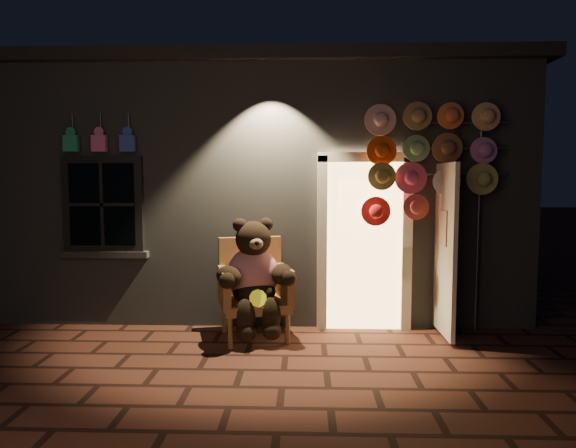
{
  "coord_description": "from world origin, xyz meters",
  "views": [
    {
      "loc": [
        0.62,
        -4.86,
        1.86
      ],
      "look_at": [
        0.42,
        1.0,
        1.35
      ],
      "focal_mm": 32.0,
      "sensor_mm": 36.0,
      "label": 1
    }
  ],
  "objects": [
    {
      "name": "shop_building",
      "position": [
        0.0,
        3.99,
        1.74
      ],
      "size": [
        7.3,
        5.95,
        3.51
      ],
      "color": "slate",
      "rests_on": "ground"
    },
    {
      "name": "hat_rack",
      "position": [
        2.07,
        1.28,
        2.11
      ],
      "size": [
        1.69,
        0.22,
        2.76
      ],
      "color": "#59595E",
      "rests_on": "ground"
    },
    {
      "name": "ground",
      "position": [
        0.0,
        0.0,
        0.0
      ],
      "size": [
        60.0,
        60.0,
        0.0
      ],
      "primitive_type": "plane",
      "color": "#512A1F",
      "rests_on": "ground"
    },
    {
      "name": "teddy_bear",
      "position": [
        0.03,
        0.96,
        0.74
      ],
      "size": [
        0.94,
        0.84,
        1.34
      ],
      "rotation": [
        0.0,
        0.0,
        0.26
      ],
      "color": "red",
      "rests_on": "ground"
    },
    {
      "name": "wicker_armchair",
      "position": [
        0.01,
        1.11,
        0.58
      ],
      "size": [
        0.95,
        0.9,
        1.16
      ],
      "rotation": [
        0.0,
        0.0,
        0.26
      ],
      "color": "brown",
      "rests_on": "ground"
    }
  ]
}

